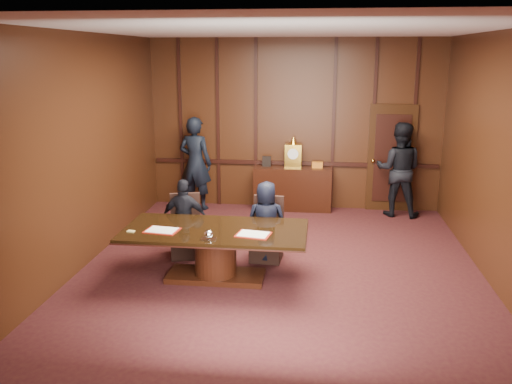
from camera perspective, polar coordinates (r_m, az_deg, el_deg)
room at (r=7.99m, az=3.26°, el=3.85°), size 7.00×7.04×3.50m
sideboard at (r=11.30m, az=3.88°, el=0.55°), size 1.60×0.45×1.54m
conference_table at (r=7.82m, az=-4.29°, el=-5.63°), size 2.62×1.32×0.76m
folder_left at (r=7.74m, az=-9.86°, el=-3.99°), size 0.50×0.39×0.02m
folder_right at (r=7.46m, az=-0.28°, el=-4.48°), size 0.51×0.40×0.02m
inkstand at (r=7.30m, az=-5.02°, el=-4.58°), size 0.20×0.14×0.12m
notepad at (r=7.79m, az=-13.04°, el=-4.04°), size 0.11×0.09×0.01m
chair_left at (r=8.84m, az=-7.36°, el=-4.82°), size 0.58×0.58×0.99m
chair_right at (r=8.62m, az=1.14°, el=-5.20°), size 0.51×0.51×0.99m
signatory_left at (r=8.66m, az=-7.52°, el=-2.82°), size 0.75×0.32×1.28m
signatory_right at (r=8.44m, az=1.09°, el=-3.15°), size 0.66×0.47×1.28m
witness_left at (r=11.32m, az=-6.39°, el=3.03°), size 0.80×0.62×1.94m
witness_right at (r=11.14m, az=14.80°, el=2.30°), size 1.04×0.88×1.88m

